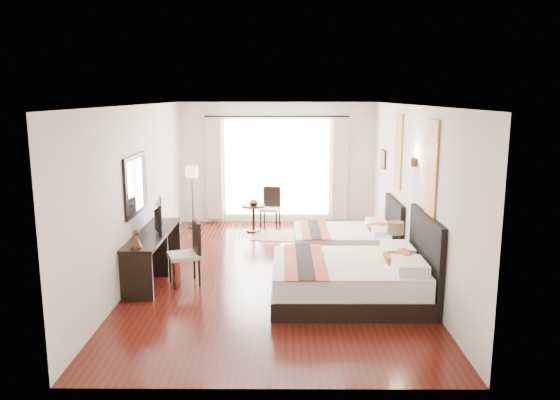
{
  "coord_description": "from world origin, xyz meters",
  "views": [
    {
      "loc": [
        0.14,
        -8.86,
        2.96
      ],
      "look_at": [
        0.09,
        0.18,
        1.21
      ],
      "focal_mm": 35.0,
      "sensor_mm": 36.0,
      "label": 1
    }
  ],
  "objects_px": {
    "console_desk": "(154,255)",
    "table_lamp": "(396,230)",
    "bed_near": "(354,278)",
    "window_chair": "(270,215)",
    "bed_far": "(348,241)",
    "fruit_bowl": "(254,204)",
    "vase": "(399,248)",
    "television": "(155,216)",
    "nightstand": "(397,265)",
    "floor_lamp": "(192,176)",
    "desk_chair": "(186,265)",
    "side_table": "(254,218)"
  },
  "relations": [
    {
      "from": "vase",
      "to": "console_desk",
      "type": "relative_size",
      "value": 0.06
    },
    {
      "from": "bed_far",
      "to": "television",
      "type": "relative_size",
      "value": 2.22
    },
    {
      "from": "bed_near",
      "to": "desk_chair",
      "type": "relative_size",
      "value": 2.24
    },
    {
      "from": "console_desk",
      "to": "fruit_bowl",
      "type": "relative_size",
      "value": 9.82
    },
    {
      "from": "nightstand",
      "to": "vase",
      "type": "xyz_separation_m",
      "value": [
        -0.02,
        -0.19,
        0.33
      ]
    },
    {
      "from": "bed_near",
      "to": "table_lamp",
      "type": "bearing_deg",
      "value": 53.1
    },
    {
      "from": "bed_near",
      "to": "television",
      "type": "xyz_separation_m",
      "value": [
        -3.15,
        1.13,
        0.67
      ]
    },
    {
      "from": "television",
      "to": "window_chair",
      "type": "xyz_separation_m",
      "value": [
        1.83,
        3.33,
        -0.72
      ]
    },
    {
      "from": "console_desk",
      "to": "table_lamp",
      "type": "bearing_deg",
      "value": 0.83
    },
    {
      "from": "side_table",
      "to": "fruit_bowl",
      "type": "xyz_separation_m",
      "value": [
        0.0,
        0.01,
        0.32
      ]
    },
    {
      "from": "window_chair",
      "to": "table_lamp",
      "type": "bearing_deg",
      "value": 43.55
    },
    {
      "from": "side_table",
      "to": "fruit_bowl",
      "type": "height_order",
      "value": "fruit_bowl"
    },
    {
      "from": "console_desk",
      "to": "bed_far",
      "type": "bearing_deg",
      "value": 20.23
    },
    {
      "from": "bed_near",
      "to": "side_table",
      "type": "distance_m",
      "value": 4.42
    },
    {
      "from": "table_lamp",
      "to": "fruit_bowl",
      "type": "height_order",
      "value": "table_lamp"
    },
    {
      "from": "bed_far",
      "to": "console_desk",
      "type": "xyz_separation_m",
      "value": [
        -3.34,
        -1.23,
        0.1
      ]
    },
    {
      "from": "window_chair",
      "to": "bed_near",
      "type": "bearing_deg",
      "value": 27.84
    },
    {
      "from": "bed_near",
      "to": "fruit_bowl",
      "type": "bearing_deg",
      "value": 112.32
    },
    {
      "from": "vase",
      "to": "television",
      "type": "bearing_deg",
      "value": 175.09
    },
    {
      "from": "bed_near",
      "to": "window_chair",
      "type": "distance_m",
      "value": 4.65
    },
    {
      "from": "bed_near",
      "to": "vase",
      "type": "relative_size",
      "value": 17.6
    },
    {
      "from": "console_desk",
      "to": "side_table",
      "type": "height_order",
      "value": "console_desk"
    },
    {
      "from": "bed_far",
      "to": "fruit_bowl",
      "type": "relative_size",
      "value": 8.54
    },
    {
      "from": "desk_chair",
      "to": "window_chair",
      "type": "xyz_separation_m",
      "value": [
        1.26,
        3.78,
        -0.03
      ]
    },
    {
      "from": "bed_far",
      "to": "desk_chair",
      "type": "bearing_deg",
      "value": -150.21
    },
    {
      "from": "bed_far",
      "to": "fruit_bowl",
      "type": "bearing_deg",
      "value": 135.18
    },
    {
      "from": "desk_chair",
      "to": "side_table",
      "type": "distance_m",
      "value": 3.52
    },
    {
      "from": "console_desk",
      "to": "television",
      "type": "bearing_deg",
      "value": 79.6
    },
    {
      "from": "floor_lamp",
      "to": "side_table",
      "type": "xyz_separation_m",
      "value": [
        1.38,
        -0.33,
        -0.88
      ]
    },
    {
      "from": "vase",
      "to": "side_table",
      "type": "bearing_deg",
      "value": 127.21
    },
    {
      "from": "console_desk",
      "to": "nightstand",
      "type": "bearing_deg",
      "value": -0.65
    },
    {
      "from": "bed_near",
      "to": "vase",
      "type": "xyz_separation_m",
      "value": [
        0.82,
        0.79,
        0.23
      ]
    },
    {
      "from": "nightstand",
      "to": "floor_lamp",
      "type": "xyz_separation_m",
      "value": [
        -3.9,
        3.44,
        0.95
      ]
    },
    {
      "from": "table_lamp",
      "to": "side_table",
      "type": "bearing_deg",
      "value": 129.68
    },
    {
      "from": "bed_near",
      "to": "floor_lamp",
      "type": "distance_m",
      "value": 5.44
    },
    {
      "from": "console_desk",
      "to": "desk_chair",
      "type": "height_order",
      "value": "desk_chair"
    },
    {
      "from": "desk_chair",
      "to": "vase",
      "type": "bearing_deg",
      "value": 161.21
    },
    {
      "from": "window_chair",
      "to": "bed_far",
      "type": "bearing_deg",
      "value": 45.35
    },
    {
      "from": "desk_chair",
      "to": "side_table",
      "type": "height_order",
      "value": "desk_chair"
    },
    {
      "from": "desk_chair",
      "to": "fruit_bowl",
      "type": "height_order",
      "value": "desk_chair"
    },
    {
      "from": "desk_chair",
      "to": "floor_lamp",
      "type": "height_order",
      "value": "floor_lamp"
    },
    {
      "from": "nightstand",
      "to": "table_lamp",
      "type": "distance_m",
      "value": 0.57
    },
    {
      "from": "bed_near",
      "to": "console_desk",
      "type": "height_order",
      "value": "bed_near"
    },
    {
      "from": "console_desk",
      "to": "floor_lamp",
      "type": "xyz_separation_m",
      "value": [
        0.1,
        3.39,
        0.8
      ]
    },
    {
      "from": "desk_chair",
      "to": "side_table",
      "type": "relative_size",
      "value": 1.7
    },
    {
      "from": "television",
      "to": "window_chair",
      "type": "height_order",
      "value": "television"
    },
    {
      "from": "bed_far",
      "to": "side_table",
      "type": "relative_size",
      "value": 3.21
    },
    {
      "from": "bed_near",
      "to": "side_table",
      "type": "xyz_separation_m",
      "value": [
        -1.68,
        4.08,
        -0.03
      ]
    },
    {
      "from": "desk_chair",
      "to": "floor_lamp",
      "type": "relative_size",
      "value": 0.72
    },
    {
      "from": "nightstand",
      "to": "side_table",
      "type": "height_order",
      "value": "side_table"
    }
  ]
}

